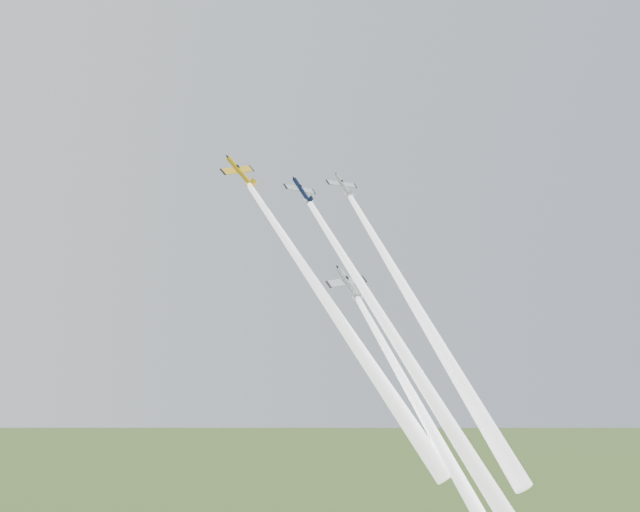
{
  "coord_description": "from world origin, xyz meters",
  "views": [
    {
      "loc": [
        -72.12,
        -116.44,
        73.46
      ],
      "look_at": [
        0.0,
        -6.0,
        92.0
      ],
      "focal_mm": 45.0,
      "sensor_mm": 36.0,
      "label": 1
    }
  ],
  "objects_px": {
    "plane_navy": "(302,190)",
    "plane_silver_low": "(349,284)",
    "plane_yellow": "(240,172)",
    "plane_silver_right": "(343,185)"
  },
  "relations": [
    {
      "from": "plane_navy",
      "to": "plane_silver_low",
      "type": "height_order",
      "value": "plane_navy"
    },
    {
      "from": "plane_yellow",
      "to": "plane_silver_low",
      "type": "distance_m",
      "value": 28.25
    },
    {
      "from": "plane_silver_low",
      "to": "plane_silver_right",
      "type": "bearing_deg",
      "value": 50.97
    },
    {
      "from": "plane_navy",
      "to": "plane_silver_low",
      "type": "distance_m",
      "value": 18.62
    },
    {
      "from": "plane_navy",
      "to": "plane_silver_right",
      "type": "distance_m",
      "value": 12.99
    },
    {
      "from": "plane_yellow",
      "to": "plane_silver_low",
      "type": "relative_size",
      "value": 1.01
    },
    {
      "from": "plane_yellow",
      "to": "plane_silver_low",
      "type": "height_order",
      "value": "plane_yellow"
    },
    {
      "from": "plane_yellow",
      "to": "plane_silver_right",
      "type": "relative_size",
      "value": 1.22
    },
    {
      "from": "plane_yellow",
      "to": "plane_navy",
      "type": "height_order",
      "value": "plane_yellow"
    },
    {
      "from": "plane_silver_right",
      "to": "plane_yellow",
      "type": "bearing_deg",
      "value": 164.15
    }
  ]
}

